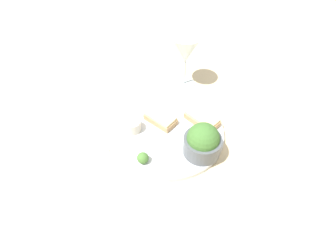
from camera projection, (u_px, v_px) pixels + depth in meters
The scene contains 9 objects.
ground_plane at pixel (168, 134), 0.76m from camera, with size 4.00×4.00×0.00m, color #C6B289.
dinner_plate at pixel (168, 132), 0.76m from camera, with size 0.32×0.32×0.01m.
salad_bowl at pixel (203, 142), 0.67m from camera, with size 0.10×0.10×0.09m.
sauce_ramekin at pixel (132, 125), 0.74m from camera, with size 0.05×0.05×0.03m.
cheese_toast_near at pixel (202, 119), 0.77m from camera, with size 0.11×0.10×0.03m.
cheese_toast_far at pixel (161, 118), 0.77m from camera, with size 0.11×0.09×0.03m.
wine_glass at pixel (186, 51), 0.83m from camera, with size 0.09×0.09×0.18m.
garnish at pixel (143, 158), 0.67m from camera, with size 0.03×0.03×0.03m.
fork at pixel (76, 150), 0.72m from camera, with size 0.18×0.04×0.01m.
Camera 1 is at (0.09, -0.50, 0.58)m, focal length 28.00 mm.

